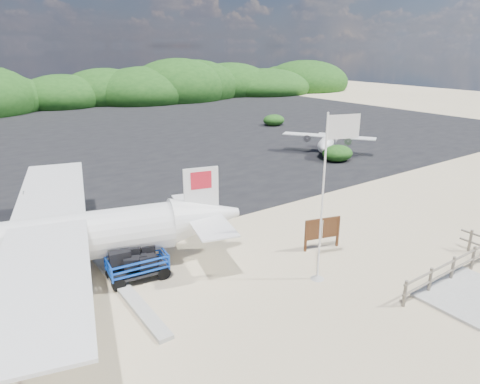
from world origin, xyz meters
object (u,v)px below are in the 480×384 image
at_px(crew_b, 166,222).
at_px(signboard, 321,249).
at_px(baggage_cart, 139,279).
at_px(aircraft_large, 184,135).
at_px(crew_a, 99,231).
at_px(flagpole, 317,279).

bearing_deg(crew_b, signboard, 140.86).
height_order(baggage_cart, aircraft_large, aircraft_large).
height_order(crew_a, aircraft_large, aircraft_large).
height_order(flagpole, crew_a, flagpole).
xyz_separation_m(crew_a, crew_b, (2.87, -0.62, -0.04)).
bearing_deg(crew_b, aircraft_large, -116.39).
relative_size(crew_b, aircraft_large, 0.11).
relative_size(crew_a, crew_b, 1.04).
bearing_deg(baggage_cart, aircraft_large, 64.51).
height_order(baggage_cart, flagpole, flagpole).
height_order(crew_a, crew_b, crew_a).
xyz_separation_m(flagpole, crew_b, (-3.16, 6.53, 0.91)).
distance_m(flagpole, signboard, 2.67).
height_order(crew_b, aircraft_large, aircraft_large).
xyz_separation_m(signboard, aircraft_large, (7.29, 26.43, 0.00)).
bearing_deg(baggage_cart, crew_a, 103.14).
relative_size(crew_a, aircraft_large, 0.11).
distance_m(flagpole, crew_b, 7.31).
distance_m(signboard, crew_a, 9.72).
xyz_separation_m(flagpole, crew_a, (-6.03, 7.15, 0.95)).
bearing_deg(crew_b, flagpole, 119.37).
bearing_deg(baggage_cart, flagpole, -28.94).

